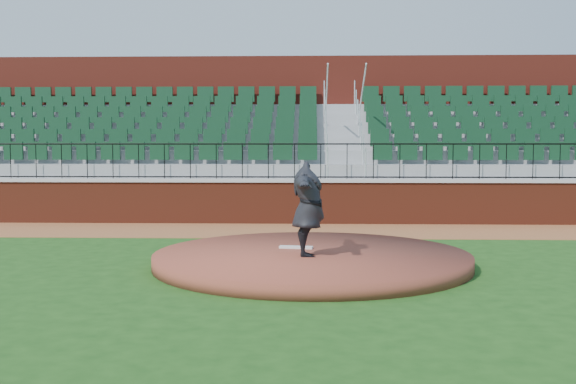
{
  "coord_description": "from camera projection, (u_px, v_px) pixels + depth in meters",
  "views": [
    {
      "loc": [
        0.47,
        -12.37,
        2.27
      ],
      "look_at": [
        0.0,
        1.5,
        1.3
      ],
      "focal_mm": 42.01,
      "sensor_mm": 36.0,
      "label": 1
    }
  ],
  "objects": [
    {
      "name": "wall_railing",
      "position": [
        295.0,
        161.0,
        19.36
      ],
      "size": [
        34.0,
        0.05,
        1.0
      ],
      "primitive_type": null,
      "color": "black",
      "rests_on": "wall_cap"
    },
    {
      "name": "ground",
      "position": [
        285.0,
        267.0,
        12.51
      ],
      "size": [
        90.0,
        90.0,
        0.0
      ],
      "primitive_type": "plane",
      "color": "#194413",
      "rests_on": "ground"
    },
    {
      "name": "concourse_wall",
      "position": [
        298.0,
        132.0,
        24.8
      ],
      "size": [
        34.0,
        0.5,
        5.5
      ],
      "primitive_type": "cube",
      "color": "maroon",
      "rests_on": "ground"
    },
    {
      "name": "pitchers_mound",
      "position": [
        312.0,
        259.0,
        12.68
      ],
      "size": [
        5.94,
        5.94,
        0.25
      ],
      "primitive_type": "cylinder",
      "color": "brown",
      "rests_on": "ground"
    },
    {
      "name": "wall_cap",
      "position": [
        295.0,
        180.0,
        19.4
      ],
      "size": [
        34.0,
        0.45,
        0.1
      ],
      "primitive_type": "cube",
      "color": "#B7B7B7",
      "rests_on": "field_wall"
    },
    {
      "name": "seating_stands",
      "position": [
        297.0,
        144.0,
        22.04
      ],
      "size": [
        34.0,
        5.1,
        4.6
      ],
      "primitive_type": null,
      "color": "gray",
      "rests_on": "ground"
    },
    {
      "name": "pitcher",
      "position": [
        308.0,
        209.0,
        12.17
      ],
      "size": [
        0.64,
        2.14,
        1.72
      ],
      "primitive_type": "imported",
      "rotation": [
        0.0,
        0.0,
        1.6
      ],
      "color": "black",
      "rests_on": "pitchers_mound"
    },
    {
      "name": "pitching_rubber",
      "position": [
        296.0,
        247.0,
        13.17
      ],
      "size": [
        0.67,
        0.26,
        0.04
      ],
      "primitive_type": "cube",
      "rotation": [
        0.0,
        0.0,
        -0.15
      ],
      "color": "silver",
      "rests_on": "pitchers_mound"
    },
    {
      "name": "warning_track",
      "position": [
        293.0,
        230.0,
        17.89
      ],
      "size": [
        34.0,
        3.2,
        0.01
      ],
      "primitive_type": "cube",
      "color": "brown",
      "rests_on": "ground"
    },
    {
      "name": "field_wall",
      "position": [
        294.0,
        203.0,
        19.44
      ],
      "size": [
        34.0,
        0.35,
        1.2
      ],
      "primitive_type": "cube",
      "color": "maroon",
      "rests_on": "ground"
    }
  ]
}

